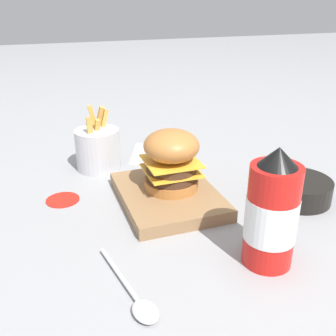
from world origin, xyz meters
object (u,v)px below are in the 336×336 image
(burger, at_px, (171,159))
(side_bowl, at_px, (298,189))
(fries_basket, at_px, (98,148))
(spoon, at_px, (138,302))
(serving_board, at_px, (168,196))
(ketchup_bottle, at_px, (272,213))

(burger, relative_size, side_bowl, 0.93)
(fries_basket, height_order, spoon, fries_basket)
(burger, xyz_separation_m, spoon, (0.28, -0.15, -0.08))
(side_bowl, distance_m, spoon, 0.44)
(fries_basket, relative_size, spoon, 0.84)
(fries_basket, height_order, side_bowl, fries_basket)
(serving_board, relative_size, spoon, 1.34)
(burger, xyz_separation_m, fries_basket, (-0.21, -0.11, -0.04))
(serving_board, distance_m, fries_basket, 0.24)
(serving_board, height_order, burger, burger)
(burger, xyz_separation_m, ketchup_bottle, (0.25, 0.07, 0.00))
(spoon, bearing_deg, side_bowl, 104.78)
(burger, height_order, side_bowl, burger)
(ketchup_bottle, distance_m, side_bowl, 0.24)
(burger, distance_m, fries_basket, 0.24)
(burger, relative_size, ketchup_bottle, 0.63)
(fries_basket, relative_size, side_bowl, 1.15)
(ketchup_bottle, xyz_separation_m, side_bowl, (-0.16, 0.17, -0.06))
(burger, relative_size, fries_basket, 0.81)
(side_bowl, xyz_separation_m, spoon, (0.19, -0.39, -0.02))
(serving_board, distance_m, spoon, 0.30)
(burger, bearing_deg, ketchup_bottle, 16.17)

